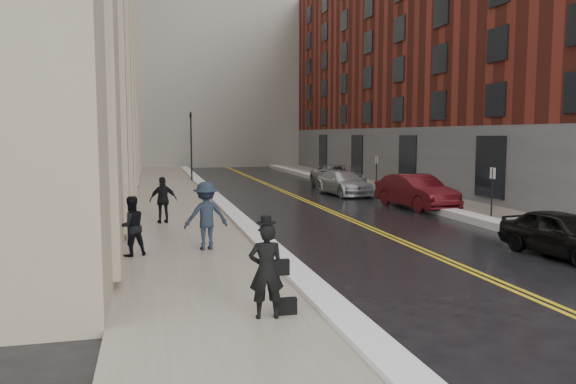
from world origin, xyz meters
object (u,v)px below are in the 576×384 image
car_maroon (416,191)px  car_silver_near (343,183)px  pedestrian_b (206,216)px  pedestrian_main (266,271)px  car_black (563,234)px  pedestrian_c (163,200)px  car_silver_far (338,177)px  pedestrian_a (131,226)px

car_maroon → car_silver_near: bearing=94.1°
pedestrian_b → pedestrian_main: bearing=87.2°
car_black → pedestrian_c: (-11.19, 8.28, 0.36)m
pedestrian_main → pedestrian_c: pedestrian_main is taller
pedestrian_main → pedestrian_c: bearing=-77.4°
car_silver_far → pedestrian_main: 27.21m
car_black → car_silver_near: size_ratio=0.82×
car_maroon → pedestrian_b: size_ratio=2.46×
pedestrian_b → car_silver_near: bearing=-129.8°
car_black → pedestrian_c: bearing=137.6°
car_silver_far → pedestrian_c: size_ratio=3.06×
car_maroon → car_silver_far: (-0.30, 10.69, -0.06)m
car_silver_near → pedestrian_c: 14.07m
car_silver_near → pedestrian_c: size_ratio=2.72×
pedestrian_main → pedestrian_c: (-1.57, 11.98, -0.00)m
car_black → car_silver_near: 17.53m
car_black → pedestrian_a: pedestrian_a is taller
car_silver_far → pedestrian_b: bearing=-119.0°
pedestrian_main → pedestrian_b: 6.63m
car_maroon → pedestrian_a: size_ratio=2.94×
car_silver_near → pedestrian_a: 19.02m
car_maroon → pedestrian_c: 12.25m
pedestrian_main → pedestrian_a: size_ratio=1.06×
car_black → pedestrian_b: (-10.08, 2.91, 0.48)m
pedestrian_a → car_maroon: bearing=-169.1°
car_maroon → pedestrian_main: size_ratio=2.77×
car_maroon → car_black: bearing=-101.5°
pedestrian_b → car_maroon: bearing=-150.5°
car_silver_far → pedestrian_a: 22.93m
car_silver_far → pedestrian_a: (-12.70, -19.08, 0.24)m
pedestrian_main → car_maroon: bearing=-120.4°
car_maroon → pedestrian_a: (-13.00, -8.40, 0.18)m
pedestrian_a → car_silver_far: bearing=-145.7°
pedestrian_b → pedestrian_c: (-1.11, 5.37, -0.11)m
car_black → pedestrian_main: pedestrian_main is taller
car_black → car_silver_near: bearing=86.0°
car_black → car_silver_far: car_silver_far is taller
pedestrian_main → pedestrian_a: pedestrian_main is taller
car_black → pedestrian_c: size_ratio=2.24×
car_silver_far → pedestrian_b: size_ratio=2.71×
pedestrian_b → pedestrian_c: pedestrian_b is taller
car_silver_near → car_maroon: bearing=-85.7°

